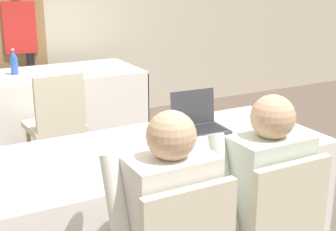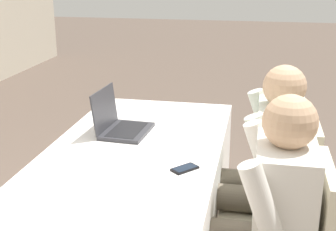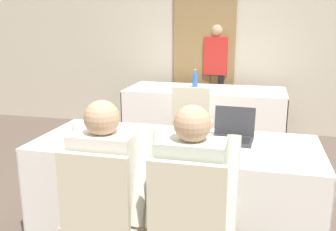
{
  "view_description": "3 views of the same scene",
  "coord_description": "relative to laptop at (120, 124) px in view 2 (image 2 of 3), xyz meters",
  "views": [
    {
      "loc": [
        -1.08,
        -2.21,
        1.7
      ],
      "look_at": [
        0.0,
        -0.21,
        1.0
      ],
      "focal_mm": 50.0,
      "sensor_mm": 36.0,
      "label": 1
    },
    {
      "loc": [
        -1.89,
        -0.59,
        1.63
      ],
      "look_at": [
        0.0,
        -0.21,
        1.0
      ],
      "focal_mm": 50.0,
      "sensor_mm": 36.0,
      "label": 2
    },
    {
      "loc": [
        0.58,
        -2.56,
        1.6
      ],
      "look_at": [
        0.0,
        -0.21,
        1.0
      ],
      "focal_mm": 40.0,
      "sensor_mm": 36.0,
      "label": 3
    }
  ],
  "objects": [
    {
      "name": "cell_phone",
      "position": [
        -0.41,
        -0.42,
        -0.04
      ],
      "size": [
        0.13,
        0.13,
        0.01
      ],
      "rotation": [
        0.0,
        0.0,
        0.85
      ],
      "color": "black",
      "rests_on": "conference_table_near"
    },
    {
      "name": "person_checkered_shirt",
      "position": [
        -0.66,
        -0.76,
        -0.11
      ],
      "size": [
        0.5,
        0.52,
        1.19
      ],
      "rotation": [
        0.0,
        0.0,
        3.14
      ],
      "color": "#665B4C",
      "rests_on": "ground_plane"
    },
    {
      "name": "paper_centre_table",
      "position": [
        -0.92,
        -0.0,
        -0.05
      ],
      "size": [
        0.27,
        0.34,
        0.0
      ],
      "rotation": [
        0.0,
        0.0,
        0.24
      ],
      "color": "white",
      "rests_on": "conference_table_near"
    },
    {
      "name": "chair_near_right",
      "position": [
        -0.15,
        -0.87,
        -0.27
      ],
      "size": [
        0.44,
        0.44,
        0.93
      ],
      "rotation": [
        0.0,
        0.0,
        3.14
      ],
      "color": "tan",
      "rests_on": "ground_plane"
    },
    {
      "name": "person_white_shirt",
      "position": [
        -0.15,
        -0.76,
        -0.11
      ],
      "size": [
        0.5,
        0.52,
        1.19
      ],
      "rotation": [
        0.0,
        0.0,
        3.14
      ],
      "color": "#665B4C",
      "rests_on": "ground_plane"
    },
    {
      "name": "laptop",
      "position": [
        0.0,
        0.0,
        0.0
      ],
      "size": [
        0.32,
        0.28,
        0.24
      ],
      "rotation": [
        0.0,
        0.0,
        -0.07
      ],
      "color": "#333338",
      "rests_on": "conference_table_near"
    },
    {
      "name": "conference_table_near",
      "position": [
        -0.41,
        -0.13,
        -0.22
      ],
      "size": [
        2.08,
        0.85,
        0.75
      ],
      "color": "white",
      "rests_on": "ground_plane"
    }
  ]
}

